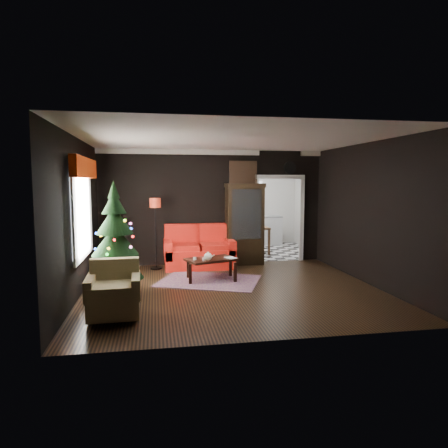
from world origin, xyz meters
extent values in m
plane|color=black|center=(0.00, 0.00, 0.00)|extent=(5.50, 5.50, 0.00)
plane|color=white|center=(0.00, 0.00, 2.80)|extent=(5.50, 5.50, 0.00)
plane|color=black|center=(0.00, 2.50, 1.40)|extent=(5.50, 0.00, 5.50)
plane|color=black|center=(0.00, -2.50, 1.40)|extent=(5.50, 0.00, 5.50)
plane|color=black|center=(-2.75, 0.00, 1.40)|extent=(0.00, 5.50, 5.50)
plane|color=black|center=(2.75, 0.00, 1.40)|extent=(0.00, 5.50, 5.50)
cube|color=white|center=(-2.71, 0.20, 1.45)|extent=(0.05, 1.60, 1.40)
cube|color=#A22804|center=(-2.63, 0.20, 2.27)|extent=(0.12, 2.10, 0.35)
plane|color=silver|center=(1.70, 4.00, 0.00)|extent=(3.00, 3.00, 0.00)
cube|color=white|center=(1.70, 5.45, 1.70)|extent=(0.70, 0.06, 0.70)
cube|color=#4E3843|center=(-0.34, 0.70, 0.01)|extent=(2.36, 2.07, 0.01)
cylinder|color=white|center=(-0.64, 0.67, 0.49)|extent=(0.08, 0.08, 0.06)
cylinder|color=silver|center=(-0.46, 0.56, 0.49)|extent=(0.09, 0.09, 0.06)
imported|color=tan|center=(0.02, 0.68, 0.58)|extent=(0.17, 0.08, 0.24)
cylinder|color=white|center=(1.95, 2.45, 2.38)|extent=(0.32, 0.32, 0.06)
cube|color=#B87A3E|center=(0.75, 2.46, 2.25)|extent=(0.62, 0.05, 0.52)
cube|color=silver|center=(1.70, 5.20, 0.45)|extent=(1.80, 0.60, 0.90)
camera|label=1|loc=(-1.42, -7.24, 2.02)|focal=32.01mm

